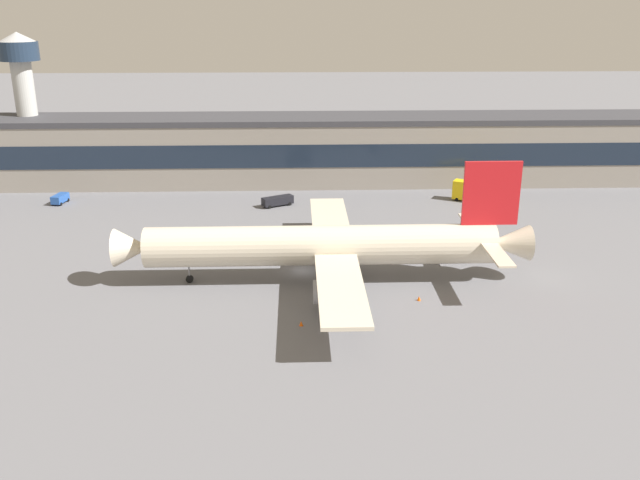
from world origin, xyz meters
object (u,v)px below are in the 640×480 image
control_tower (24,91)px  catering_truck (472,191)px  airliner (327,245)px  traffic_cone_1 (419,298)px  follow_me_car (60,198)px  traffic_cone_0 (301,323)px  belt_loader (277,201)px

control_tower → catering_truck: size_ratio=4.34×
airliner → traffic_cone_1: (12.49, -7.54, -5.25)m
control_tower → catering_truck: 99.38m
control_tower → catering_truck: control_tower is taller
follow_me_car → airliner: bearing=-38.8°
follow_me_car → traffic_cone_0: (48.88, -57.22, -0.76)m
airliner → catering_truck: (31.59, 41.21, -3.28)m
follow_me_car → traffic_cone_0: size_ratio=7.10×
belt_loader → traffic_cone_1: (20.92, -46.56, -0.83)m
airliner → traffic_cone_0: 16.16m
belt_loader → traffic_cone_0: (4.49, -53.79, -0.82)m
catering_truck → control_tower: bearing=168.4°
catering_truck → traffic_cone_0: size_ratio=11.54×
control_tower → traffic_cone_0: (60.19, -75.58, -20.14)m
airliner → traffic_cone_1: airliner is taller
traffic_cone_0 → airliner: bearing=75.1°
control_tower → traffic_cone_0: 98.69m
control_tower → belt_loader: control_tower is taller
follow_me_car → catering_truck: size_ratio=0.62×
airliner → traffic_cone_1: size_ratio=93.61×
airliner → follow_me_car: bearing=141.2°
control_tower → traffic_cone_1: control_tower is taller
traffic_cone_0 → traffic_cone_1: size_ratio=1.01×
catering_truck → airliner: bearing=-127.5°
control_tower → airliner: bearing=-43.5°
airliner → catering_truck: airliner is taller
belt_loader → control_tower: bearing=158.6°
airliner → traffic_cone_1: 15.50m
catering_truck → traffic_cone_0: (-35.53, -55.98, -1.96)m
follow_me_car → catering_truck: 84.43m
control_tower → traffic_cone_1: bearing=-41.7°
belt_loader → traffic_cone_0: size_ratio=10.03×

